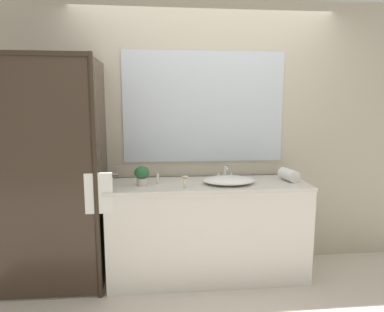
{
  "coord_description": "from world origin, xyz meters",
  "views": [
    {
      "loc": [
        -0.43,
        -2.91,
        1.59
      ],
      "look_at": [
        -0.15,
        0.0,
        1.15
      ],
      "focal_mm": 30.9,
      "sensor_mm": 36.0,
      "label": 1
    }
  ],
  "objects_px": {
    "potted_plant": "(142,175)",
    "rolled_towel_near_edge": "(289,175)",
    "amenity_bottle_conditioner": "(158,179)",
    "soap_dish": "(185,178)",
    "sink_basin": "(229,180)",
    "faucet": "(225,175)",
    "amenity_bottle_body_wash": "(185,183)"
  },
  "relations": [
    {
      "from": "potted_plant",
      "to": "rolled_towel_near_edge",
      "type": "xyz_separation_m",
      "value": [
        1.36,
        0.05,
        -0.04
      ]
    },
    {
      "from": "amenity_bottle_conditioner",
      "to": "rolled_towel_near_edge",
      "type": "bearing_deg",
      "value": 0.7
    },
    {
      "from": "soap_dish",
      "to": "amenity_bottle_conditioner",
      "type": "xyz_separation_m",
      "value": [
        -0.26,
        -0.17,
        0.04
      ]
    },
    {
      "from": "sink_basin",
      "to": "soap_dish",
      "type": "relative_size",
      "value": 4.75
    },
    {
      "from": "soap_dish",
      "to": "amenity_bottle_conditioner",
      "type": "relative_size",
      "value": 0.96
    },
    {
      "from": "amenity_bottle_conditioner",
      "to": "soap_dish",
      "type": "bearing_deg",
      "value": 33.5
    },
    {
      "from": "potted_plant",
      "to": "amenity_bottle_conditioner",
      "type": "distance_m",
      "value": 0.15
    },
    {
      "from": "faucet",
      "to": "amenity_bottle_body_wash",
      "type": "relative_size",
      "value": 1.84
    },
    {
      "from": "potted_plant",
      "to": "soap_dish",
      "type": "bearing_deg",
      "value": 27.62
    },
    {
      "from": "soap_dish",
      "to": "rolled_towel_near_edge",
      "type": "xyz_separation_m",
      "value": [
        0.96,
        -0.16,
        0.04
      ]
    },
    {
      "from": "amenity_bottle_body_wash",
      "to": "rolled_towel_near_edge",
      "type": "distance_m",
      "value": 1.01
    },
    {
      "from": "soap_dish",
      "to": "faucet",
      "type": "bearing_deg",
      "value": -5.62
    },
    {
      "from": "potted_plant",
      "to": "faucet",
      "type": "bearing_deg",
      "value": 12.28
    },
    {
      "from": "sink_basin",
      "to": "faucet",
      "type": "relative_size",
      "value": 2.8
    },
    {
      "from": "sink_basin",
      "to": "rolled_towel_near_edge",
      "type": "distance_m",
      "value": 0.58
    },
    {
      "from": "sink_basin",
      "to": "amenity_bottle_body_wash",
      "type": "height_order",
      "value": "amenity_bottle_body_wash"
    },
    {
      "from": "sink_basin",
      "to": "rolled_towel_near_edge",
      "type": "height_order",
      "value": "rolled_towel_near_edge"
    },
    {
      "from": "potted_plant",
      "to": "soap_dish",
      "type": "relative_size",
      "value": 1.72
    },
    {
      "from": "faucet",
      "to": "soap_dish",
      "type": "bearing_deg",
      "value": 174.38
    },
    {
      "from": "sink_basin",
      "to": "amenity_bottle_body_wash",
      "type": "bearing_deg",
      "value": -161.81
    },
    {
      "from": "potted_plant",
      "to": "rolled_towel_near_edge",
      "type": "bearing_deg",
      "value": 2.17
    },
    {
      "from": "sink_basin",
      "to": "amenity_bottle_body_wash",
      "type": "xyz_separation_m",
      "value": [
        -0.41,
        -0.13,
        0.01
      ]
    },
    {
      "from": "amenity_bottle_conditioner",
      "to": "rolled_towel_near_edge",
      "type": "relative_size",
      "value": 0.49
    },
    {
      "from": "sink_basin",
      "to": "faucet",
      "type": "distance_m",
      "value": 0.17
    },
    {
      "from": "faucet",
      "to": "potted_plant",
      "type": "xyz_separation_m",
      "value": [
        -0.78,
        -0.17,
        0.05
      ]
    },
    {
      "from": "amenity_bottle_conditioner",
      "to": "sink_basin",
      "type": "bearing_deg",
      "value": -3.51
    },
    {
      "from": "amenity_bottle_conditioner",
      "to": "rolled_towel_near_edge",
      "type": "distance_m",
      "value": 1.22
    },
    {
      "from": "potted_plant",
      "to": "soap_dish",
      "type": "distance_m",
      "value": 0.45
    },
    {
      "from": "potted_plant",
      "to": "rolled_towel_near_edge",
      "type": "height_order",
      "value": "potted_plant"
    },
    {
      "from": "amenity_bottle_body_wash",
      "to": "amenity_bottle_conditioner",
      "type": "bearing_deg",
      "value": 142.97
    },
    {
      "from": "potted_plant",
      "to": "amenity_bottle_conditioner",
      "type": "bearing_deg",
      "value": 14.83
    },
    {
      "from": "faucet",
      "to": "amenity_bottle_body_wash",
      "type": "xyz_separation_m",
      "value": [
        -0.41,
        -0.31,
        -0.0
      ]
    }
  ]
}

